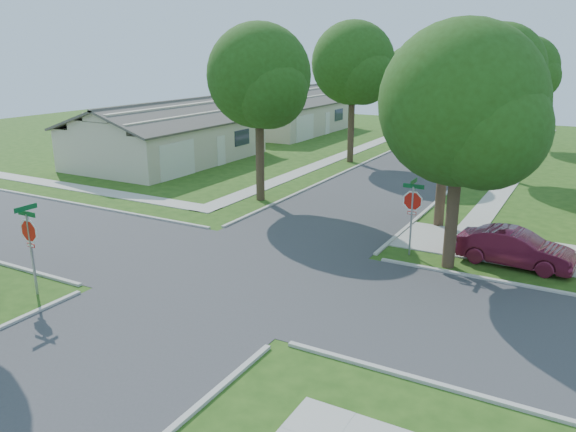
# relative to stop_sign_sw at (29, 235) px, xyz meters

# --- Properties ---
(ground) EXTENTS (100.00, 100.00, 0.00)m
(ground) POSITION_rel_stop_sign_sw_xyz_m (4.70, 4.70, -2.03)
(ground) COLOR #244713
(ground) RESTS_ON ground
(road_ns) EXTENTS (7.00, 100.00, 0.02)m
(road_ns) POSITION_rel_stop_sign_sw_xyz_m (4.70, 4.70, -2.03)
(road_ns) COLOR #333335
(road_ns) RESTS_ON ground
(sidewalk_ne) EXTENTS (1.20, 40.00, 0.04)m
(sidewalk_ne) POSITION_rel_stop_sign_sw_xyz_m (10.80, 30.70, -2.01)
(sidewalk_ne) COLOR #9E9B91
(sidewalk_ne) RESTS_ON ground
(sidewalk_nw) EXTENTS (1.20, 40.00, 0.04)m
(sidewalk_nw) POSITION_rel_stop_sign_sw_xyz_m (-1.40, 30.70, -2.01)
(sidewalk_nw) COLOR #9E9B91
(sidewalk_nw) RESTS_ON ground
(driveway) EXTENTS (8.80, 3.60, 0.05)m
(driveway) POSITION_rel_stop_sign_sw_xyz_m (12.60, 11.80, -2.01)
(driveway) COLOR #9E9B91
(driveway) RESTS_ON ground
(stop_sign_sw) EXTENTS (1.05, 0.80, 2.98)m
(stop_sign_sw) POSITION_rel_stop_sign_sw_xyz_m (0.00, 0.00, 0.00)
(stop_sign_sw) COLOR gray
(stop_sign_sw) RESTS_ON ground
(stop_sign_ne) EXTENTS (1.05, 0.80, 2.98)m
(stop_sign_ne) POSITION_rel_stop_sign_sw_xyz_m (9.40, 9.40, 0.00)
(stop_sign_ne) COLOR gray
(stop_sign_ne) RESTS_ON ground
(tree_e_near) EXTENTS (4.97, 4.80, 8.28)m
(tree_e_near) POSITION_rel_stop_sign_sw_xyz_m (9.45, 13.71, 3.61)
(tree_e_near) COLOR #38281C
(tree_e_near) RESTS_ON ground
(tree_e_mid) EXTENTS (5.59, 5.40, 9.21)m
(tree_e_mid) POSITION_rel_stop_sign_sw_xyz_m (9.46, 25.71, 4.22)
(tree_e_mid) COLOR #38281C
(tree_e_mid) RESTS_ON ground
(tree_e_far) EXTENTS (5.17, 5.00, 8.72)m
(tree_e_far) POSITION_rel_stop_sign_sw_xyz_m (9.45, 38.71, 3.95)
(tree_e_far) COLOR #38281C
(tree_e_far) RESTS_ON ground
(tree_w_near) EXTENTS (5.38, 5.20, 8.97)m
(tree_w_near) POSITION_rel_stop_sign_sw_xyz_m (0.06, 13.71, 4.08)
(tree_w_near) COLOR #38281C
(tree_w_near) RESTS_ON ground
(tree_w_mid) EXTENTS (5.80, 5.60, 9.56)m
(tree_w_mid) POSITION_rel_stop_sign_sw_xyz_m (0.06, 25.71, 4.46)
(tree_w_mid) COLOR #38281C
(tree_w_mid) RESTS_ON ground
(tree_w_far) EXTENTS (4.76, 4.60, 8.04)m
(tree_w_far) POSITION_rel_stop_sign_sw_xyz_m (0.05, 38.71, 3.48)
(tree_w_far) COLOR #38281C
(tree_w_far) RESTS_ON ground
(tree_ne_corner) EXTENTS (5.80, 5.60, 8.66)m
(tree_ne_corner) POSITION_rel_stop_sign_sw_xyz_m (11.06, 8.91, 3.56)
(tree_ne_corner) COLOR #38281C
(tree_ne_corner) RESTS_ON ground
(house_nw_near) EXTENTS (8.42, 13.60, 4.23)m
(house_nw_near) POSITION_rel_stop_sign_sw_xyz_m (-11.29, 19.70, -0.51)
(house_nw_near) COLOR beige
(house_nw_near) RESTS_ON ground
(house_nw_far) EXTENTS (8.42, 13.60, 4.23)m
(house_nw_far) POSITION_rel_stop_sign_sw_xyz_m (-11.29, 36.70, -0.51)
(house_nw_far) COLOR beige
(house_nw_far) RESTS_ON ground
(car_driveway) EXTENTS (4.17, 1.75, 1.34)m
(car_driveway) POSITION_rel_stop_sign_sw_xyz_m (13.07, 10.20, -1.36)
(car_driveway) COLOR #531124
(car_driveway) RESTS_ON ground
(car_curb_east) EXTENTS (2.42, 4.77, 1.55)m
(car_curb_east) POSITION_rel_stop_sign_sw_xyz_m (5.90, 29.38, -1.25)
(car_curb_east) COLOR black
(car_curb_east) RESTS_ON ground
(car_curb_west) EXTENTS (2.75, 5.34, 1.48)m
(car_curb_west) POSITION_rel_stop_sign_sw_xyz_m (3.50, 38.35, -1.29)
(car_curb_west) COLOR black
(car_curb_west) RESTS_ON ground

